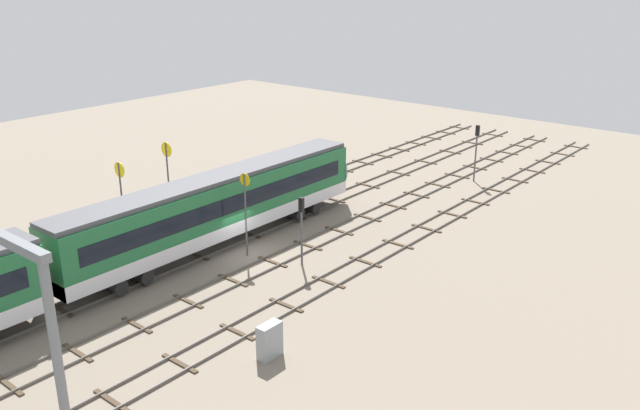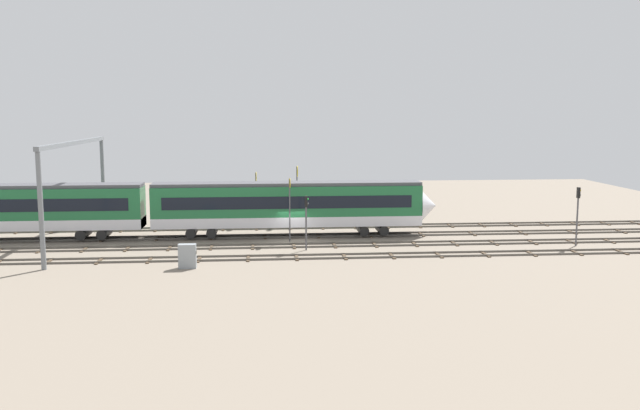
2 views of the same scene
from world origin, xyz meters
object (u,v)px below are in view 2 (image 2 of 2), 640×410
train (155,209)px  signal_light_trackside_approach (306,215)px  speed_sign_near_foreground (290,202)px  relay_cabinet (187,256)px  overhead_gantry (76,166)px  speed_sign_far_trackside (256,190)px  speed_sign_mid_trackside (297,186)px  signal_light_trackside_departure (578,208)px

train → signal_light_trackside_approach: bearing=-25.4°
speed_sign_near_foreground → relay_cabinet: bearing=-129.6°
overhead_gantry → speed_sign_far_trackside: size_ratio=3.70×
speed_sign_mid_trackside → relay_cabinet: (-8.89, -18.47, -3.05)m
train → speed_sign_mid_trackside: size_ratio=8.56×
overhead_gantry → signal_light_trackside_departure: 42.33m
relay_cabinet → speed_sign_near_foreground: bearing=50.4°
overhead_gantry → signal_light_trackside_departure: bearing=-5.9°
train → relay_cabinet: train is taller
speed_sign_mid_trackside → signal_light_trackside_approach: 12.77m
relay_cabinet → speed_sign_far_trackside: bearing=75.3°
speed_sign_mid_trackside → overhead_gantry: bearing=-155.9°
signal_light_trackside_approach → relay_cabinet: (-8.98, -5.74, -2.04)m
speed_sign_near_foreground → speed_sign_mid_trackside: speed_sign_mid_trackside is taller
overhead_gantry → speed_sign_mid_trackside: size_ratio=3.35×
relay_cabinet → signal_light_trackside_departure: bearing=10.0°
speed_sign_mid_trackside → signal_light_trackside_approach: (0.09, -12.73, -1.01)m
speed_sign_near_foreground → speed_sign_far_trackside: size_ratio=1.05×
signal_light_trackside_approach → relay_cabinet: signal_light_trackside_approach is taller
speed_sign_mid_trackside → speed_sign_far_trackside: (-4.06, -0.08, -0.35)m
speed_sign_far_trackside → signal_light_trackside_departure: bearing=-25.4°
speed_sign_mid_trackside → speed_sign_far_trackside: 4.08m
speed_sign_mid_trackside → relay_cabinet: bearing=-115.7°
train → speed_sign_far_trackside: size_ratio=9.47×
speed_sign_far_trackside → signal_light_trackside_departure: size_ratio=1.07×
overhead_gantry → speed_sign_near_foreground: size_ratio=3.54×
signal_light_trackside_departure → speed_sign_near_foreground: bearing=171.0°
speed_sign_near_foreground → speed_sign_far_trackside: (-2.96, 8.98, 0.07)m
train → signal_light_trackside_approach: size_ratio=11.31×
train → speed_sign_far_trackside: 11.03m
train → speed_sign_mid_trackside: 14.58m
speed_sign_near_foreground → signal_light_trackside_approach: size_ratio=1.25×
speed_sign_near_foreground → speed_sign_mid_trackside: 9.14m
train → speed_sign_near_foreground: (11.88, -2.55, 0.85)m
train → signal_light_trackside_approach: (13.07, -6.22, 0.27)m
speed_sign_near_foreground → signal_light_trackside_departure: bearing=-9.0°
overhead_gantry → relay_cabinet: overhead_gantry is taller
speed_sign_near_foreground → speed_sign_far_trackside: speed_sign_near_foreground is taller
train → signal_light_trackside_departure: 36.41m
signal_light_trackside_approach → signal_light_trackside_departure: bearing=-0.4°
speed_sign_far_trackside → signal_light_trackside_departure: speed_sign_far_trackside is taller
overhead_gantry → speed_sign_far_trackside: bearing=29.3°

